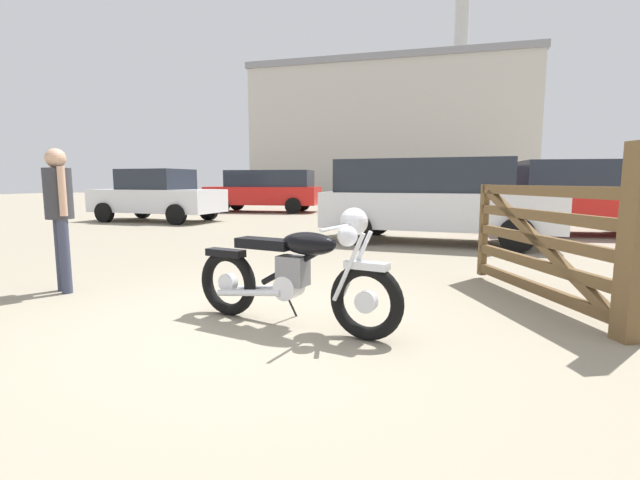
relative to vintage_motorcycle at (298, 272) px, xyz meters
The scene contains 11 objects.
ground_plane 0.67m from the vintage_motorcycle, 165.91° to the right, with size 80.00×80.00×0.00m, color gray.
vintage_motorcycle is the anchor object (origin of this frame).
timber_gate 2.63m from the vintage_motorcycle, 25.57° to the left, with size 1.05×2.41×1.60m.
bystander 3.12m from the vintage_motorcycle, 169.14° to the left, with size 0.40×0.30×1.66m.
dark_sedan_left 9.47m from the vintage_motorcycle, 60.70° to the left, with size 3.99×2.00×1.78m.
blue_hatchback_right 11.80m from the vintage_motorcycle, 129.00° to the left, with size 4.35×2.23×1.67m.
silver_sedan_mid 6.14m from the vintage_motorcycle, 78.92° to the left, with size 4.87×2.37×1.74m.
red_hatchback_near 15.27m from the vintage_motorcycle, 111.44° to the left, with size 4.80×2.20×1.74m.
pale_sedan_back 11.35m from the vintage_motorcycle, 77.53° to the left, with size 4.93×2.55×1.74m.
white_estate_far 15.17m from the vintage_motorcycle, 72.63° to the left, with size 4.77×2.12×1.74m.
industrial_building 36.21m from the vintage_motorcycle, 93.37° to the left, with size 22.30×11.74×23.54m.
Camera 1 is at (1.55, -3.62, 1.29)m, focal length 25.21 mm.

